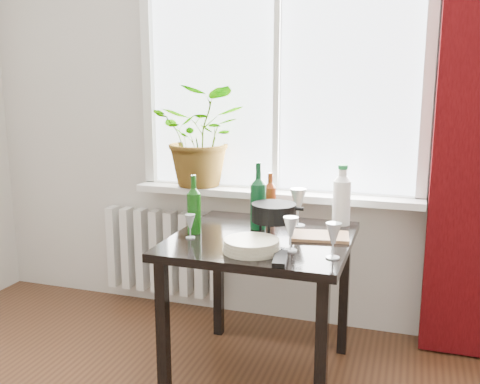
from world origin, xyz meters
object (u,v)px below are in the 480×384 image
(wineglass_front_left, at_px, (190,226))
(plate_stack, at_px, (252,246))
(wine_bottle_right, at_px, (258,195))
(wineglass_front_right, at_px, (291,234))
(wineglass_far_right, at_px, (333,240))
(cutting_board, at_px, (319,236))
(table, at_px, (262,254))
(bottle_amber, at_px, (270,197))
(wine_bottle_left, at_px, (194,204))
(fondue_pot, at_px, (274,220))
(wineglass_back_center, at_px, (298,207))
(radiator, at_px, (164,252))
(wineglass_back_left, at_px, (264,204))
(cleaning_bottle, at_px, (342,194))
(potted_plant, at_px, (203,136))
(tv_remote, at_px, (280,259))

(wineglass_front_left, distance_m, plate_stack, 0.36)
(wine_bottle_right, relative_size, wineglass_front_left, 2.91)
(wineglass_front_right, relative_size, wineglass_front_left, 1.33)
(wineglass_far_right, xyz_separation_m, plate_stack, (-0.36, -0.02, -0.05))
(wineglass_front_right, bearing_deg, cutting_board, 70.47)
(wineglass_front_right, relative_size, cutting_board, 0.57)
(table, distance_m, wineglass_front_left, 0.38)
(wineglass_far_right, bearing_deg, wineglass_front_right, 167.69)
(wine_bottle_right, height_order, wineglass_front_right, wine_bottle_right)
(bottle_amber, bearing_deg, cutting_board, -37.16)
(wine_bottle_left, bearing_deg, bottle_amber, 49.62)
(table, bearing_deg, bottle_amber, 97.72)
(fondue_pot, bearing_deg, wine_bottle_left, -174.37)
(wineglass_front_right, xyz_separation_m, wineglass_far_right, (0.19, -0.04, 0.00))
(wine_bottle_right, relative_size, fondue_pot, 1.41)
(wine_bottle_right, relative_size, wineglass_back_center, 1.69)
(radiator, height_order, wineglass_back_center, wineglass_back_center)
(bottle_amber, distance_m, wineglass_back_left, 0.08)
(wine_bottle_right, distance_m, wineglass_far_right, 0.57)
(wineglass_back_center, xyz_separation_m, wineglass_front_left, (-0.44, -0.38, -0.04))
(cleaning_bottle, relative_size, cutting_board, 1.17)
(wineglass_back_left, xyz_separation_m, plate_stack, (0.11, -0.58, -0.05))
(wine_bottle_left, distance_m, wineglass_front_right, 0.54)
(wine_bottle_right, bearing_deg, wineglass_front_left, -134.07)
(cutting_board, bearing_deg, potted_plant, 146.22)
(table, bearing_deg, wineglass_far_right, -30.66)
(wineglass_back_left, distance_m, tv_remote, 0.71)
(table, relative_size, wineglass_back_left, 5.29)
(wineglass_front_right, relative_size, wineglass_back_left, 0.99)
(wine_bottle_right, bearing_deg, wineglass_back_left, 97.08)
(wine_bottle_left, relative_size, cleaning_bottle, 0.89)
(radiator, distance_m, wineglass_front_right, 1.38)
(cleaning_bottle, distance_m, wineglass_far_right, 0.57)
(bottle_amber, relative_size, cleaning_bottle, 0.81)
(radiator, distance_m, wineglass_far_right, 1.56)
(wineglass_far_right, bearing_deg, wineglass_back_center, 118.49)
(potted_plant, bearing_deg, wineglass_far_right, -42.07)
(wine_bottle_right, distance_m, wineglass_back_left, 0.23)
(potted_plant, distance_m, wineglass_front_left, 0.86)
(potted_plant, height_order, wineglass_back_left, potted_plant)
(potted_plant, distance_m, wine_bottle_left, 0.75)
(wineglass_front_left, height_order, cutting_board, wineglass_front_left)
(cleaning_bottle, bearing_deg, plate_stack, -118.08)
(wineglass_front_left, bearing_deg, tv_remote, -20.93)
(bottle_amber, height_order, wineglass_front_left, bottle_amber)
(wineglass_back_left, distance_m, cutting_board, 0.45)
(wineglass_front_right, distance_m, cutting_board, 0.27)
(table, xyz_separation_m, wineglass_front_left, (-0.32, -0.14, 0.15))
(wineglass_front_right, bearing_deg, wineglass_back_center, 97.80)
(wineglass_back_center, bearing_deg, cutting_board, -50.43)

